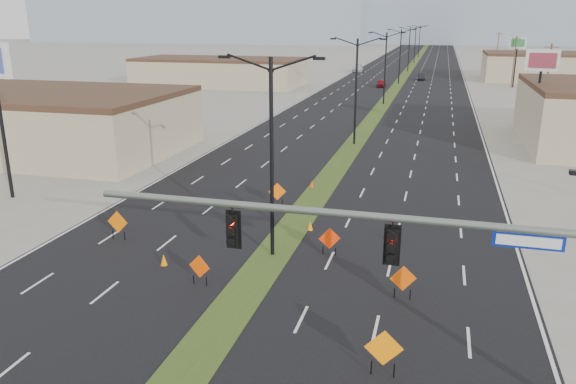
% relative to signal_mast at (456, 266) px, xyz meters
% --- Properties ---
extents(road_surface, '(25.00, 400.00, 0.02)m').
position_rel_signal_mast_xyz_m(road_surface, '(-8.56, 98.00, -4.79)').
color(road_surface, black).
rests_on(road_surface, ground).
extents(median_strip, '(2.00, 400.00, 0.04)m').
position_rel_signal_mast_xyz_m(median_strip, '(-8.56, 98.00, -4.79)').
color(median_strip, '#2B491A').
rests_on(median_strip, ground).
extents(building_sw_far, '(30.00, 14.00, 4.50)m').
position_rel_signal_mast_xyz_m(building_sw_far, '(-40.56, 83.00, -2.54)').
color(building_sw_far, tan).
rests_on(building_sw_far, ground).
extents(mesa_west, '(180.00, 50.00, 22.00)m').
position_rel_signal_mast_xyz_m(mesa_west, '(-128.56, 278.00, 6.21)').
color(mesa_west, '#8B99AC').
rests_on(mesa_west, ground).
extents(mesa_center, '(220.00, 50.00, 28.00)m').
position_rel_signal_mast_xyz_m(mesa_center, '(31.44, 298.00, 9.21)').
color(mesa_center, '#8B99AC').
rests_on(mesa_center, ground).
extents(mesa_backdrop, '(140.00, 50.00, 32.00)m').
position_rel_signal_mast_xyz_m(mesa_backdrop, '(-38.56, 318.00, 11.21)').
color(mesa_backdrop, '#8B99AC').
rests_on(mesa_backdrop, ground).
extents(signal_mast, '(16.30, 0.60, 8.00)m').
position_rel_signal_mast_xyz_m(signal_mast, '(0.00, 0.00, 0.00)').
color(signal_mast, slate).
rests_on(signal_mast, ground).
extents(streetlight_0, '(5.15, 0.24, 10.02)m').
position_rel_signal_mast_xyz_m(streetlight_0, '(-8.56, 10.00, 0.63)').
color(streetlight_0, black).
rests_on(streetlight_0, ground).
extents(streetlight_1, '(5.15, 0.24, 10.02)m').
position_rel_signal_mast_xyz_m(streetlight_1, '(-8.56, 38.00, 0.63)').
color(streetlight_1, black).
rests_on(streetlight_1, ground).
extents(streetlight_2, '(5.15, 0.24, 10.02)m').
position_rel_signal_mast_xyz_m(streetlight_2, '(-8.56, 66.00, 0.63)').
color(streetlight_2, black).
rests_on(streetlight_2, ground).
extents(streetlight_3, '(5.15, 0.24, 10.02)m').
position_rel_signal_mast_xyz_m(streetlight_3, '(-8.56, 94.00, 0.63)').
color(streetlight_3, black).
rests_on(streetlight_3, ground).
extents(streetlight_4, '(5.15, 0.24, 10.02)m').
position_rel_signal_mast_xyz_m(streetlight_4, '(-8.56, 122.00, 0.63)').
color(streetlight_4, black).
rests_on(streetlight_4, ground).
extents(streetlight_5, '(5.15, 0.24, 10.02)m').
position_rel_signal_mast_xyz_m(streetlight_5, '(-8.56, 150.00, 0.63)').
color(streetlight_5, black).
rests_on(streetlight_5, ground).
extents(streetlight_6, '(5.15, 0.24, 10.02)m').
position_rel_signal_mast_xyz_m(streetlight_6, '(-8.56, 178.00, 0.63)').
color(streetlight_6, black).
rests_on(streetlight_6, ground).
extents(utility_pole_1, '(1.60, 0.20, 9.00)m').
position_rel_signal_mast_xyz_m(utility_pole_1, '(11.44, 58.00, -0.12)').
color(utility_pole_1, '#4C3823').
rests_on(utility_pole_1, ground).
extents(utility_pole_2, '(1.60, 0.20, 9.00)m').
position_rel_signal_mast_xyz_m(utility_pole_2, '(11.44, 93.00, -0.12)').
color(utility_pole_2, '#4C3823').
rests_on(utility_pole_2, ground).
extents(utility_pole_3, '(1.60, 0.20, 9.00)m').
position_rel_signal_mast_xyz_m(utility_pole_3, '(11.44, 128.00, -0.12)').
color(utility_pole_3, '#4C3823').
rests_on(utility_pole_3, ground).
extents(car_left, '(1.65, 3.87, 1.31)m').
position_rel_signal_mast_xyz_m(car_left, '(-11.24, 88.31, -4.14)').
color(car_left, maroon).
rests_on(car_left, ground).
extents(car_mid, '(1.62, 4.18, 1.36)m').
position_rel_signal_mast_xyz_m(car_mid, '(-4.72, 102.86, -4.11)').
color(car_mid, black).
rests_on(car_mid, ground).
extents(car_far, '(2.61, 5.72, 1.62)m').
position_rel_signal_mast_xyz_m(car_far, '(-19.85, 118.04, -3.98)').
color(car_far, silver).
rests_on(car_far, ground).
extents(construction_sign_0, '(1.24, 0.11, 1.66)m').
position_rel_signal_mast_xyz_m(construction_sign_0, '(-17.35, 9.82, -3.82)').
color(construction_sign_0, '#E56404').
rests_on(construction_sign_0, ground).
extents(construction_sign_1, '(1.08, 0.24, 1.46)m').
position_rel_signal_mast_xyz_m(construction_sign_1, '(-10.78, 5.86, -3.94)').
color(construction_sign_1, '#E84704').
rests_on(construction_sign_1, ground).
extents(construction_sign_2, '(1.09, 0.40, 1.52)m').
position_rel_signal_mast_xyz_m(construction_sign_2, '(-10.56, 17.85, -3.90)').
color(construction_sign_2, '#F05D05').
rests_on(construction_sign_2, ground).
extents(construction_sign_3, '(1.07, 0.43, 1.50)m').
position_rel_signal_mast_xyz_m(construction_sign_3, '(-5.71, 10.70, -3.92)').
color(construction_sign_3, '#ED2F04').
rests_on(construction_sign_3, ground).
extents(construction_sign_4, '(1.12, 0.37, 1.55)m').
position_rel_signal_mast_xyz_m(construction_sign_4, '(-1.74, 6.89, -3.88)').
color(construction_sign_4, '#DC4B04').
rests_on(construction_sign_4, ground).
extents(construction_sign_5, '(1.31, 0.20, 1.75)m').
position_rel_signal_mast_xyz_m(construction_sign_5, '(-1.99, 1.07, -3.76)').
color(construction_sign_5, orange).
rests_on(construction_sign_5, ground).
extents(cone_0, '(0.39, 0.39, 0.59)m').
position_rel_signal_mast_xyz_m(cone_0, '(-13.37, 7.36, -4.50)').
color(cone_0, orange).
rests_on(cone_0, ground).
extents(cone_1, '(0.36, 0.36, 0.55)m').
position_rel_signal_mast_xyz_m(cone_1, '(-7.46, 13.96, -4.52)').
color(cone_1, orange).
rests_on(cone_1, ground).
extents(cone_2, '(0.43, 0.43, 0.65)m').
position_rel_signal_mast_xyz_m(cone_2, '(-2.64, 13.24, -4.47)').
color(cone_2, '#FB5E05').
rests_on(cone_2, ground).
extents(cone_3, '(0.42, 0.42, 0.53)m').
position_rel_signal_mast_xyz_m(cone_3, '(-9.26, 22.38, -4.53)').
color(cone_3, '#DE4A04').
rests_on(cone_3, ground).
extents(pole_sign_east_near, '(2.97, 0.74, 9.04)m').
position_rel_signal_mast_xyz_m(pole_sign_east_near, '(8.11, 41.78, 2.56)').
color(pole_sign_east_near, black).
rests_on(pole_sign_east_near, ground).
extents(pole_sign_east_far, '(2.84, 0.98, 8.70)m').
position_rel_signal_mast_xyz_m(pole_sign_east_far, '(11.77, 93.48, 2.26)').
color(pole_sign_east_far, black).
rests_on(pole_sign_east_far, ground).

